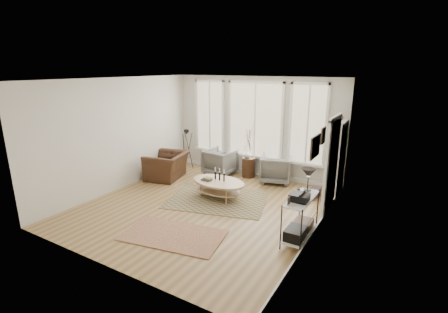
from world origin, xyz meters
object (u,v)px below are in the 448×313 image
Objects in this scene: coffee_table at (218,185)px; accent_chair at (167,166)px; armchair_right at (276,169)px; armchair_left at (220,162)px; side_table at (249,151)px; bookcase at (336,159)px; low_shelf at (301,214)px.

coffee_table is 2.13m from accent_chair.
armchair_right is at bearing 101.09° from accent_chair.
armchair_left is 0.52× the size of side_table.
bookcase reaches higher than accent_chair.
low_shelf is 4.15m from armchair_left.
side_table reaches higher than coffee_table.
coffee_table is at bearing -88.09° from side_table.
armchair_right is (-1.63, 0.21, -0.57)m from bookcase.
armchair_left is at bearing 142.29° from low_shelf.
armchair_right is (0.79, 1.80, 0.04)m from coffee_table.
low_shelf is at bearing -21.44° from coffee_table.
bookcase is 2.44× the size of armchair_left.
low_shelf is at bearing -48.51° from side_table.
armchair_right reaches higher than coffee_table.
bookcase is 2.44× the size of armchair_right.
coffee_table is at bearing -146.72° from bookcase.
bookcase reaches higher than armchair_right.
accent_chair is at bearing 7.38° from armchair_right.
armchair_right is at bearing -0.94° from side_table.
armchair_left is at bearing 119.57° from coffee_table.
coffee_table is 1.85m from armchair_left.
armchair_right is 3.14m from accent_chair.
bookcase is 2.96m from coffee_table.
side_table is at bearing -160.54° from armchair_left.
low_shelf reaches higher than coffee_table.
coffee_table is 1.73× the size of armchair_left.
bookcase is 1.41× the size of coffee_table.
low_shelf is 1.55× the size of armchair_right.
accent_chair is at bearing 166.22° from coffee_table.
armchair_left is (-3.33, 0.01, -0.57)m from bookcase.
armchair_left is at bearing -166.10° from side_table.
accent_chair is (-4.43, 1.44, -0.14)m from low_shelf.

